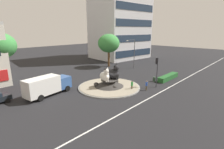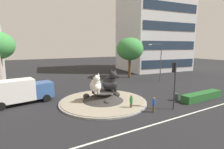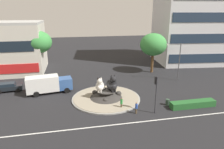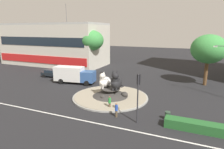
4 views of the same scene
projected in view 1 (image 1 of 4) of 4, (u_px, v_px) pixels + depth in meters
The scene contains 15 objects.
ground_plane at pixel (109, 87), 29.38m from camera, with size 160.00×160.00×0.00m, color black.
lane_centreline at pixel (148, 99), 24.36m from camera, with size 112.00×0.20×0.01m, color silver.
roundabout_island at pixel (109, 85), 29.27m from camera, with size 10.51×10.51×1.35m.
cat_statue_white at pixel (105, 76), 28.22m from camera, with size 1.81×2.38×2.37m.
cat_statue_black at pixel (114, 73), 29.33m from camera, with size 1.88×2.84×2.77m.
traffic_light_mast at pixel (157, 67), 28.60m from camera, with size 0.34×0.46×5.09m.
office_tower at pixel (120, 16), 57.59m from camera, with size 18.87×16.10×27.92m.
clipped_hedge_strip at pixel (168, 77), 33.99m from camera, with size 6.61×1.20×0.90m, color #235B28.
broadleaf_tree_behind_island at pixel (0, 46), 29.84m from camera, with size 5.34×5.34×9.15m.
second_tree_near_tower at pixel (109, 43), 44.55m from camera, with size 5.64×5.64×8.57m.
streetlight_arm at pixel (133, 52), 42.75m from camera, with size 2.72×0.67×7.25m.
pedestrian_blue_shirt at pixel (146, 85), 27.77m from camera, with size 0.32×0.32×1.61m.
pedestrian_green_shirt at pixel (132, 85), 27.81m from camera, with size 0.33×0.33×1.59m.
delivery_box_truck at pixel (47, 85), 25.47m from camera, with size 7.47×3.31×2.93m.
litter_bin at pixel (154, 79), 32.56m from camera, with size 0.56×0.56×0.90m.
Camera 1 is at (-20.10, -19.30, 9.58)m, focal length 27.40 mm.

